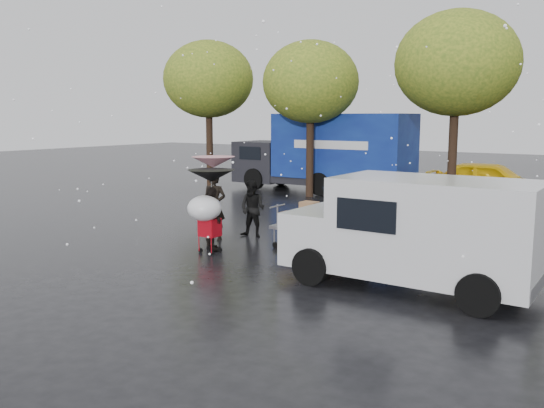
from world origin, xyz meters
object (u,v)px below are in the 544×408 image
Objects in this scene: shopping_cart at (205,212)px; person_pink at (214,206)px; white_van at (416,231)px; person_black at (212,219)px; blue_truck at (327,153)px; yellow_taxi at (490,182)px; vendor_cart at (304,221)px.

person_pink is at bearing 122.50° from shopping_cart.
person_pink is at bearing 168.08° from white_van.
shopping_cart is (0.07, -0.33, 0.25)m from person_black.
person_pink is at bearing -77.72° from blue_truck.
blue_truck is (-3.16, 11.78, 0.94)m from person_black.
yellow_taxi is at bearing 51.23° from person_pink.
white_van reaches higher than vendor_cart.
vendor_cart is at bearing -114.26° from person_black.
person_black is 5.40m from white_van.
person_pink is 1.14× the size of person_black.
shopping_cart reaches higher than vendor_cart.
shopping_cart is 0.30× the size of white_van.
yellow_taxi reaches higher than vendor_cart.
person_black is at bearing -141.53° from vendor_cart.
shopping_cart is at bearing 129.08° from person_black.
person_pink is 6.36m from white_van.
person_black is at bearing 101.81° from shopping_cart.
blue_truck is (-3.23, 12.11, 0.69)m from shopping_cart.
white_van is 12.69m from yellow_taxi.
yellow_taxi is at bearing -79.88° from person_black.
vendor_cart is 0.31× the size of yellow_taxi.
blue_truck reaches higher than yellow_taxi.
white_van is at bearing 1.13° from shopping_cart.
blue_truck reaches higher than person_black.
person_black is at bearing 177.59° from white_van.
person_black is 0.33× the size of yellow_taxi.
blue_truck is (-2.33, 10.70, 0.82)m from person_pink.
yellow_taxi is (3.75, 12.70, -0.23)m from shopping_cart.
person_black reaches higher than shopping_cart.
white_van reaches higher than yellow_taxi.
yellow_taxi is (4.65, 11.28, -0.10)m from person_pink.
vendor_cart is at bearing -8.36° from person_pink.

